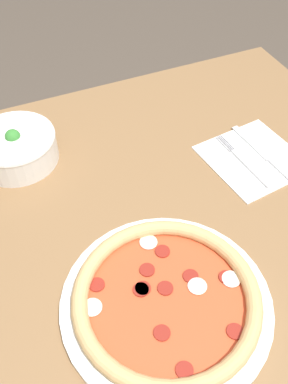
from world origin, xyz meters
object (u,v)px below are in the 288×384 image
(bowl, at_px, (15,146))
(fork, at_px, (243,161))
(knife, at_px, (266,156))
(pizza, at_px, (165,300))

(bowl, bearing_deg, fork, -24.86)
(knife, bearing_deg, pizza, 118.39)
(pizza, bearing_deg, fork, 38.48)
(pizza, xyz_separation_m, fork, (0.29, 0.23, -0.01))
(bowl, bearing_deg, pizza, -71.91)
(fork, height_order, knife, same)
(bowl, height_order, knife, bowl)
(bowl, relative_size, fork, 0.98)
(pizza, relative_size, fork, 1.92)
(pizza, bearing_deg, bowl, 108.09)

